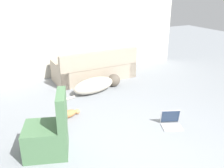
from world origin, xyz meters
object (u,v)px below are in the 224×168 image
(couch, at_px, (95,69))
(dog, at_px, (97,85))
(laptop_open, at_px, (171,121))
(cat, at_px, (69,114))
(side_chair, at_px, (49,134))

(couch, distance_m, dog, 0.86)
(laptop_open, bearing_deg, couch, 117.55)
(dog, distance_m, cat, 1.34)
(dog, bearing_deg, side_chair, -142.62)
(couch, distance_m, side_chair, 3.21)
(couch, xyz_separation_m, laptop_open, (0.26, -2.81, -0.18))
(laptop_open, bearing_deg, cat, 166.39)
(dog, height_order, cat, dog)
(couch, height_order, dog, couch)
(dog, height_order, laptop_open, dog)
(cat, relative_size, side_chair, 0.57)
(side_chair, bearing_deg, couch, 163.75)
(dog, xyz_separation_m, laptop_open, (0.55, -2.01, -0.08))
(cat, height_order, side_chair, side_chair)
(laptop_open, xyz_separation_m, side_chair, (-2.09, 0.19, 0.22))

